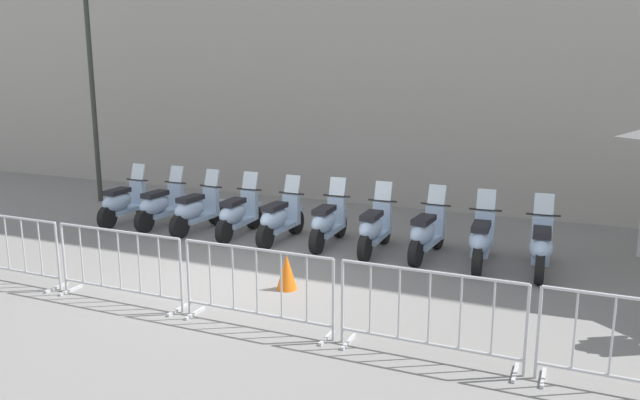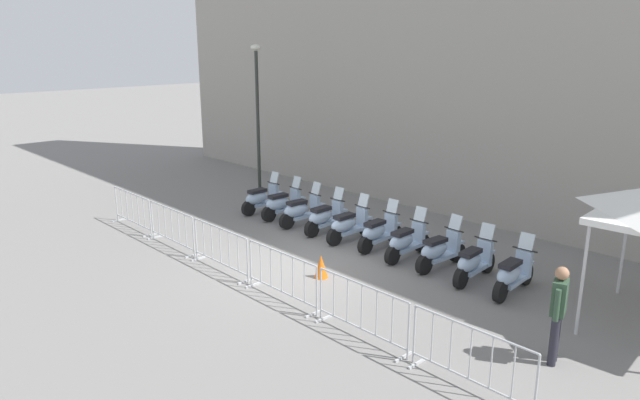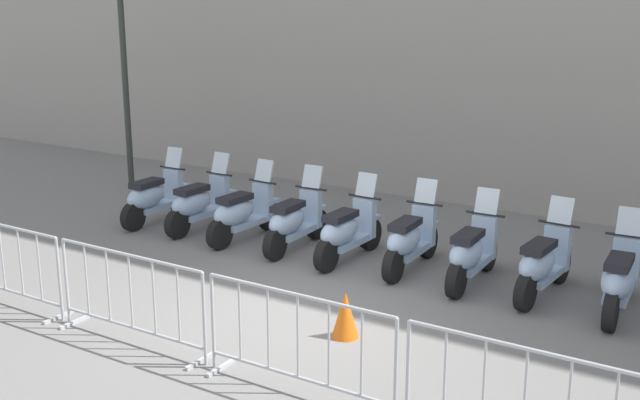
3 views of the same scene
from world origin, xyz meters
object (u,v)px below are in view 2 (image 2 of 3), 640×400
Objects in this scene: motorcycle_8 at (473,262)px; officer_near_row_end at (558,309)px; motorcycle_7 at (439,251)px; barrier_segment_5 at (470,359)px; barrier_segment_3 at (282,276)px; motorcycle_3 at (325,217)px; motorcycle_5 at (379,232)px; motorcycle_1 at (283,204)px; street_lamp at (257,104)px; traffic_cone at (321,266)px; barrier_segment_2 at (220,249)px; barrier_segment_1 at (172,228)px; barrier_segment_4 at (362,311)px; barrier_segment_0 at (133,211)px; motorcycle_2 at (301,211)px; motorcycle_0 at (262,199)px; motorcycle_6 at (406,242)px; motorcycle_4 at (349,225)px; motorcycle_9 at (513,274)px.

officer_near_row_end is (2.69, -2.23, 0.53)m from motorcycle_8.
motorcycle_7 is 5.02m from barrier_segment_5.
barrier_segment_3 is 5.36m from officer_near_row_end.
motorcycle_3 and motorcycle_5 have the same top height.
motorcycle_1 is 1.00× the size of officer_near_row_end.
barrier_segment_3 is (-2.47, -3.61, 0.07)m from motorcycle_8.
street_lamp is (-7.28, 5.80, 2.67)m from barrier_segment_3.
barrier_segment_2 is at bearing -148.06° from traffic_cone.
barrier_segment_3 is at bearing -3.62° from barrier_segment_1.
motorcycle_7 is at bearing 147.09° from officer_near_row_end.
motorcycle_3 is at bearing 161.30° from officer_near_row_end.
motorcycle_3 is 5.97m from street_lamp.
barrier_segment_2 and barrier_segment_4 have the same top height.
barrier_segment_0 reaches higher than traffic_cone.
motorcycle_2 is 3.93m from barrier_segment_2.
motorcycle_0 is 6.60m from barrier_segment_3.
motorcycle_6 is at bearing 175.95° from motorcycle_8.
motorcycle_2 and motorcycle_4 have the same top height.
barrier_segment_3 and barrier_segment_5 have the same top height.
motorcycle_2 is 0.80× the size of barrier_segment_3.
motorcycle_1 reaches higher than barrier_segment_3.
motorcycle_1 is 0.80× the size of barrier_segment_3.
motorcycle_3 reaches higher than traffic_cone.
barrier_segment_1 is 1.00× the size of barrier_segment_3.
barrier_segment_2 is 8.03m from street_lamp.
traffic_cone is at bearing -33.17° from motorcycle_1.
motorcycle_7 is at bearing -3.31° from motorcycle_1.
barrier_segment_5 reaches higher than traffic_cone.
barrier_segment_0 is 11.27m from barrier_segment_5.
barrier_segment_1 is at bearing 176.38° from barrier_segment_4.
motorcycle_2 is 8.85m from officer_near_row_end.
motorcycle_0 is 1.00× the size of motorcycle_1.
barrier_segment_4 is 1.25× the size of officer_near_row_end.
barrier_segment_4 is (7.45, -4.20, 0.07)m from motorcycle_0.
barrier_segment_2 reaches higher than traffic_cone.
motorcycle_0 is 1.00× the size of motorcycle_5.
motorcycle_3 is (2.88, -0.15, 0.00)m from motorcycle_0.
motorcycle_1 and motorcycle_4 have the same top height.
traffic_cone is (-3.62, -2.12, -0.18)m from motorcycle_9.
motorcycle_6 is at bearing 81.58° from barrier_segment_3.
motorcycle_2 is at bearing 71.69° from barrier_segment_1.
motorcycle_3 is at bearing 148.42° from barrier_segment_5.
motorcycle_4 is at bearing 76.56° from barrier_segment_2.
motorcycle_5 is (1.92, -0.03, 0.00)m from motorcycle_3.
barrier_segment_2 is (2.25, -0.14, 0.00)m from barrier_segment_1.
motorcycle_4 is at bearing 116.25° from traffic_cone.
motorcycle_8 is at bearing 39.30° from traffic_cone.
motorcycle_3 is at bearing -1.35° from motorcycle_2.
motorcycle_8 is 3.76m from barrier_segment_4.
motorcycle_3 is at bearing 177.47° from motorcycle_7.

